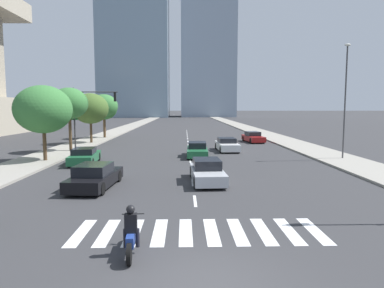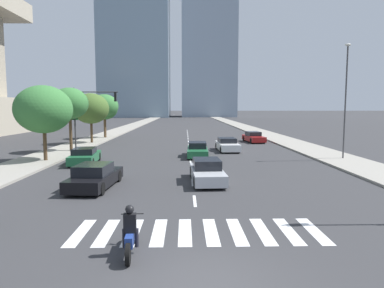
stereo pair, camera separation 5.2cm
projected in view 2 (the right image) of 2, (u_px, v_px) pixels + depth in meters
name	position (u px, v px, depth m)	size (l,w,h in m)	color
ground_plane	(203.00, 283.00, 8.60)	(800.00, 800.00, 0.00)	#333335
sidewalk_east	(299.00, 145.00, 38.67)	(4.00, 260.00, 0.15)	gray
sidewalk_west	(77.00, 146.00, 38.17)	(4.00, 260.00, 0.15)	gray
crosswalk_near	(198.00, 232.00, 12.15)	(8.55, 2.69, 0.01)	silver
lane_divider_center	(189.00, 145.00, 39.99)	(0.14, 50.00, 0.01)	silver
motorcycle_lead	(130.00, 234.00, 10.28)	(0.70, 2.15, 1.49)	black
sedan_silver_0	(207.00, 172.00, 20.18)	(1.93, 4.69, 1.30)	#B7BABF
sedan_white_1	(227.00, 145.00, 34.50)	(2.05, 4.83, 1.27)	silver
sedan_green_2	(85.00, 156.00, 26.62)	(2.12, 4.68, 1.23)	#1E6038
sedan_red_3	(254.00, 137.00, 43.06)	(2.18, 4.88, 1.29)	maroon
sedan_green_4	(197.00, 150.00, 30.51)	(1.85, 4.79, 1.25)	#1E6038
sedan_black_5	(95.00, 177.00, 18.67)	(2.20, 4.81, 1.31)	black
traffic_signal_far	(91.00, 108.00, 33.49)	(4.46, 0.28, 5.97)	#333335
street_lamp_east	(346.00, 94.00, 28.11)	(0.50, 0.24, 9.15)	#3F3F42
street_tree_nearest	(43.00, 109.00, 27.11)	(4.36, 4.36, 5.82)	#4C3823
street_tree_second	(70.00, 104.00, 33.26)	(3.50, 3.50, 5.98)	#4C3823
street_tree_third	(91.00, 109.00, 40.80)	(4.16, 4.16, 5.75)	#4C3823
street_tree_fourth	(104.00, 106.00, 47.60)	(3.80, 3.80, 5.88)	#4C3823
street_tree_fifth	(105.00, 109.00, 47.92)	(3.43, 3.43, 5.34)	#4C3823
office_tower_center_skyline	(208.00, 20.00, 155.99)	(23.43, 25.86, 98.17)	#8C9EB2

